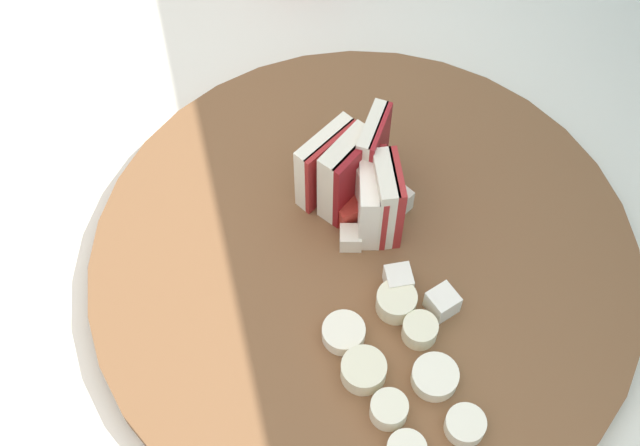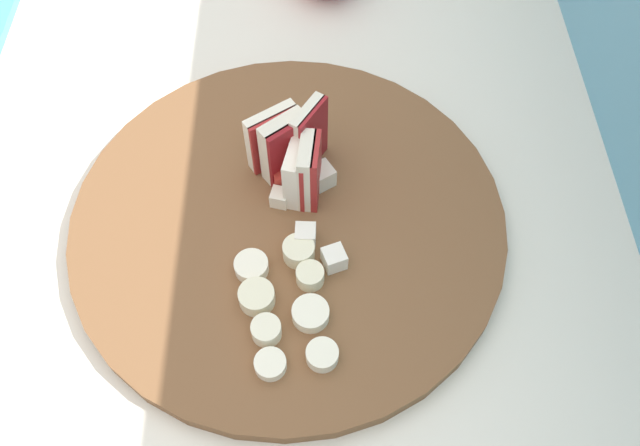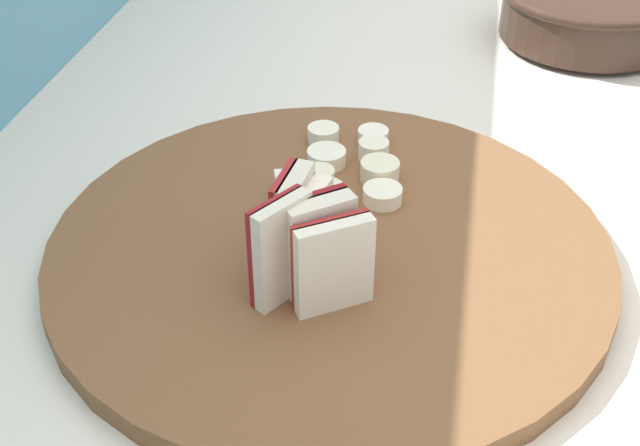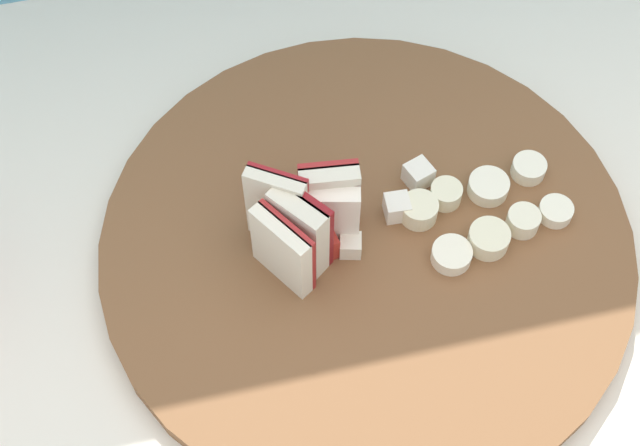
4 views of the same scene
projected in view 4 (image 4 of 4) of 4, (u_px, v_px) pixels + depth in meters
tile_backsplash at (340, 91)px, 1.00m from camera, size 2.40×0.04×1.32m
cutting_board at (366, 244)px, 0.64m from camera, size 0.37×0.37×0.02m
apple_wedge_fan at (306, 218)px, 0.60m from camera, size 0.08×0.07×0.07m
apple_dice_pile at (351, 216)px, 0.63m from camera, size 0.11×0.06×0.02m
banana_slice_rows at (483, 212)px, 0.63m from camera, size 0.12×0.08×0.02m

